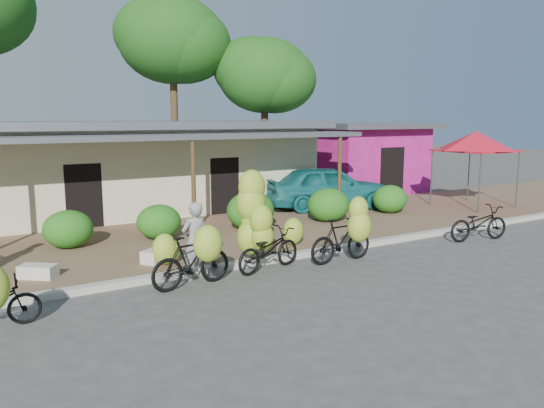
# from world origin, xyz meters

# --- Properties ---
(ground) EXTENTS (100.00, 100.00, 0.00)m
(ground) POSITION_xyz_m (0.00, 0.00, 0.00)
(ground) COLOR #413F3D
(ground) RESTS_ON ground
(sidewalk) EXTENTS (60.00, 6.00, 0.12)m
(sidewalk) POSITION_xyz_m (0.00, 5.00, 0.06)
(sidewalk) COLOR brown
(sidewalk) RESTS_ON ground
(curb) EXTENTS (60.00, 0.25, 0.15)m
(curb) POSITION_xyz_m (0.00, 2.00, 0.07)
(curb) COLOR #A8A399
(curb) RESTS_ON ground
(shop_main) EXTENTS (13.00, 8.50, 3.35)m
(shop_main) POSITION_xyz_m (0.00, 10.93, 1.72)
(shop_main) COLOR beige
(shop_main) RESTS_ON ground
(shop_pink) EXTENTS (6.00, 6.00, 3.25)m
(shop_pink) POSITION_xyz_m (10.50, 10.99, 1.67)
(shop_pink) COLOR #D22096
(shop_pink) RESTS_ON ground
(tree_center_right) EXTENTS (5.32, 5.21, 9.27)m
(tree_center_right) POSITION_xyz_m (3.31, 16.61, 7.28)
(tree_center_right) COLOR #513E20
(tree_center_right) RESTS_ON ground
(tree_near_right) EXTENTS (4.77, 4.62, 7.43)m
(tree_near_right) POSITION_xyz_m (7.31, 14.61, 5.66)
(tree_near_right) COLOR #513E20
(tree_near_right) RESTS_ON ground
(hedge_1) EXTENTS (1.27, 1.15, 0.99)m
(hedge_1) POSITION_xyz_m (-3.75, 5.61, 0.62)
(hedge_1) COLOR #215F15
(hedge_1) RESTS_ON sidewalk
(hedge_2) EXTENTS (1.24, 1.12, 0.97)m
(hedge_2) POSITION_xyz_m (-1.37, 5.39, 0.60)
(hedge_2) COLOR #215F15
(hedge_2) RESTS_ON sidewalk
(hedge_3) EXTENTS (1.48, 1.33, 1.15)m
(hedge_3) POSITION_xyz_m (1.46, 5.19, 0.70)
(hedge_3) COLOR #215F15
(hedge_3) RESTS_ON sidewalk
(hedge_4) EXTENTS (1.40, 1.26, 1.09)m
(hedge_4) POSITION_xyz_m (4.23, 4.94, 0.67)
(hedge_4) COLOR #215F15
(hedge_4) RESTS_ON sidewalk
(hedge_5) EXTENTS (1.27, 1.15, 0.99)m
(hedge_5) POSITION_xyz_m (7.09, 5.07, 0.62)
(hedge_5) COLOR #215F15
(hedge_5) RESTS_ON sidewalk
(red_canopy) EXTENTS (3.50, 3.50, 2.86)m
(red_canopy) POSITION_xyz_m (10.84, 4.47, 2.61)
(red_canopy) COLOR #59595E
(red_canopy) RESTS_ON sidewalk
(bike_left) EXTENTS (1.88, 1.27, 1.42)m
(bike_left) POSITION_xyz_m (-2.14, 1.13, 0.64)
(bike_left) COLOR black
(bike_left) RESTS_ON ground
(bike_center) EXTENTS (1.94, 1.36, 2.29)m
(bike_center) POSITION_xyz_m (-0.23, 1.73, 0.92)
(bike_center) COLOR black
(bike_center) RESTS_ON ground
(bike_right) EXTENTS (1.81, 1.16, 1.69)m
(bike_right) POSITION_xyz_m (1.70, 0.99, 0.69)
(bike_right) COLOR black
(bike_right) RESTS_ON ground
(bike_far_right) EXTENTS (2.01, 1.03, 1.01)m
(bike_far_right) POSITION_xyz_m (6.49, 0.89, 0.50)
(bike_far_right) COLOR black
(bike_far_right) RESTS_ON ground
(loose_banana_a) EXTENTS (0.49, 0.42, 0.62)m
(loose_banana_a) POSITION_xyz_m (-2.04, 2.80, 0.43)
(loose_banana_a) COLOR #92B52D
(loose_banana_a) RESTS_ON sidewalk
(loose_banana_b) EXTENTS (0.58, 0.49, 0.73)m
(loose_banana_b) POSITION_xyz_m (-2.17, 2.78, 0.48)
(loose_banana_b) COLOR #92B52D
(loose_banana_b) RESTS_ON sidewalk
(loose_banana_c) EXTENTS (0.58, 0.49, 0.72)m
(loose_banana_c) POSITION_xyz_m (1.45, 2.86, 0.48)
(loose_banana_c) COLOR #92B52D
(loose_banana_c) RESTS_ON sidewalk
(sack_near) EXTENTS (0.93, 0.82, 0.30)m
(sack_near) POSITION_xyz_m (-2.21, 3.15, 0.27)
(sack_near) COLOR beige
(sack_near) RESTS_ON sidewalk
(sack_far) EXTENTS (0.82, 0.76, 0.28)m
(sack_far) POSITION_xyz_m (-4.83, 3.17, 0.26)
(sack_far) COLOR beige
(sack_far) RESTS_ON sidewalk
(vendor) EXTENTS (0.68, 0.50, 1.70)m
(vendor) POSITION_xyz_m (-1.87, 1.70, 0.85)
(vendor) COLOR gray
(vendor) RESTS_ON ground
(teal_van) EXTENTS (5.07, 3.14, 1.61)m
(teal_van) POSITION_xyz_m (5.79, 7.00, 0.93)
(teal_van) COLOR #176769
(teal_van) RESTS_ON sidewalk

